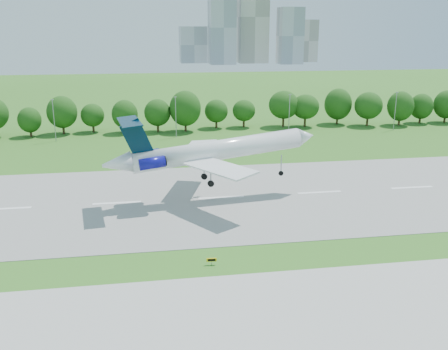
% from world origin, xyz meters
% --- Properties ---
extents(ground, '(600.00, 600.00, 0.00)m').
position_xyz_m(ground, '(0.00, 0.00, 0.00)').
color(ground, '#2A5817').
rests_on(ground, ground).
extents(runway, '(400.00, 45.00, 0.08)m').
position_xyz_m(runway, '(0.00, 25.00, 0.04)').
color(runway, gray).
rests_on(runway, ground).
extents(taxiway, '(400.00, 23.00, 0.08)m').
position_xyz_m(taxiway, '(0.00, -18.00, 0.04)').
color(taxiway, '#ADADA8').
rests_on(taxiway, ground).
extents(tree_line, '(288.40, 8.40, 10.40)m').
position_xyz_m(tree_line, '(0.00, 92.00, 6.19)').
color(tree_line, '#382314').
rests_on(tree_line, ground).
extents(light_poles, '(175.90, 0.25, 12.19)m').
position_xyz_m(light_poles, '(-2.50, 82.00, 6.34)').
color(light_poles, gray).
rests_on(light_poles, ground).
extents(skyline, '(127.00, 52.00, 80.00)m').
position_xyz_m(skyline, '(100.16, 390.61, 30.46)').
color(skyline, '#B2B2B7').
rests_on(skyline, ground).
extents(airliner, '(41.88, 30.13, 13.34)m').
position_xyz_m(airliner, '(17.38, 24.70, 9.60)').
color(airliner, white).
rests_on(airliner, ground).
extents(taxi_sign_right, '(1.46, 0.30, 1.02)m').
position_xyz_m(taxi_sign_right, '(14.33, -2.96, 0.75)').
color(taxi_sign_right, gray).
rests_on(taxi_sign_right, ground).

